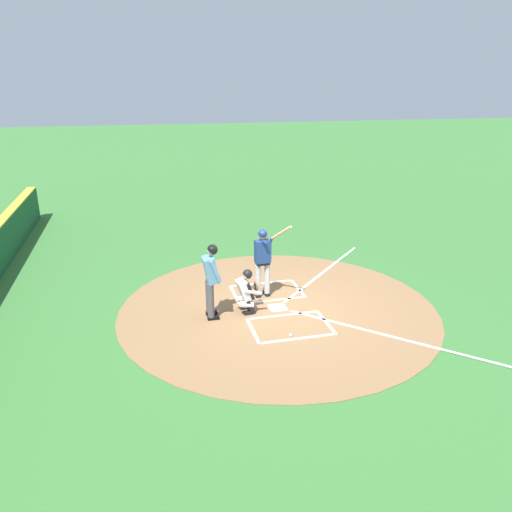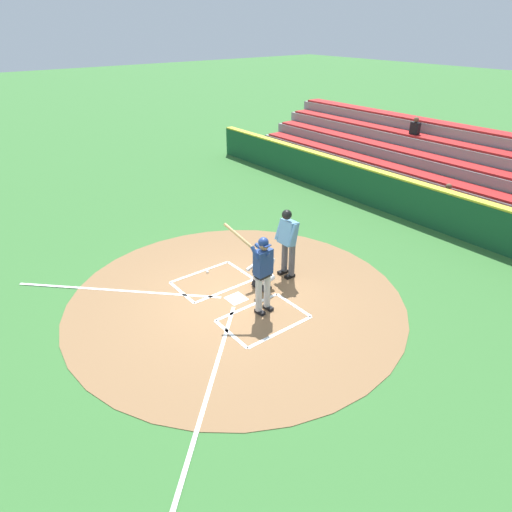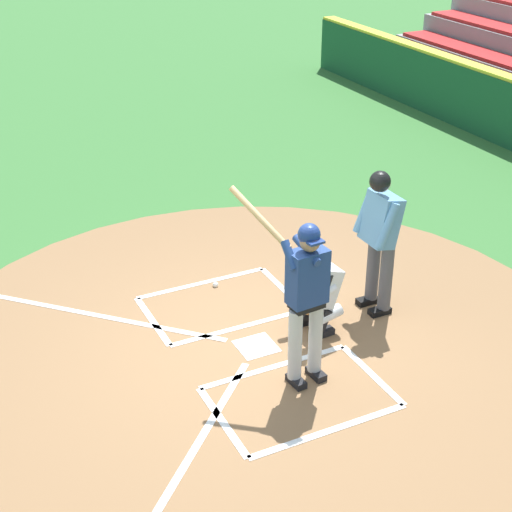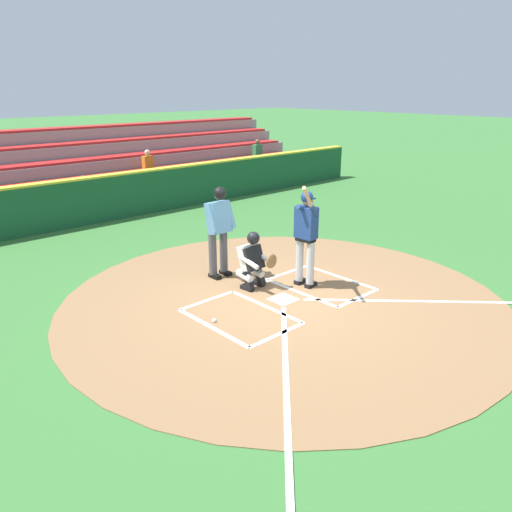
% 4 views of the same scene
% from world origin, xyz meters
% --- Properties ---
extents(ground_plane, '(120.00, 120.00, 0.00)m').
position_xyz_m(ground_plane, '(0.00, 0.00, 0.00)').
color(ground_plane, '#387033').
extents(dirt_circle, '(8.00, 8.00, 0.01)m').
position_xyz_m(dirt_circle, '(0.00, 0.00, 0.01)').
color(dirt_circle, olive).
rests_on(dirt_circle, ground).
extents(home_plate_and_chalk, '(7.93, 4.91, 0.01)m').
position_xyz_m(home_plate_and_chalk, '(0.00, 0.88, 0.01)').
color(home_plate_and_chalk, white).
rests_on(home_plate_and_chalk, dirt_circle).
extents(batter, '(0.90, 0.77, 2.13)m').
position_xyz_m(batter, '(-0.77, -0.18, 1.10)').
color(batter, '#BCBCBC').
rests_on(batter, ground).
extents(catcher, '(0.62, 0.61, 1.13)m').
position_xyz_m(catcher, '(0.01, -0.80, 0.59)').
color(catcher, black).
rests_on(catcher, ground).
extents(plate_umpire, '(0.58, 0.41, 1.86)m').
position_xyz_m(plate_umpire, '(0.11, -1.70, 1.08)').
color(plate_umpire, '#4C4C51').
rests_on(plate_umpire, ground).
extents(baseball, '(0.07, 0.07, 0.07)m').
position_xyz_m(baseball, '(1.49, -0.13, 0.04)').
color(baseball, white).
rests_on(baseball, ground).
extents(backstop_wall, '(22.00, 0.36, 1.31)m').
position_xyz_m(backstop_wall, '(0.00, -7.50, 0.65)').
color(backstop_wall, '#19512D').
rests_on(backstop_wall, ground).
extents(bleacher_stand, '(20.00, 4.25, 2.55)m').
position_xyz_m(bleacher_stand, '(-0.00, -10.76, 0.85)').
color(bleacher_stand, gray).
rests_on(bleacher_stand, ground).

